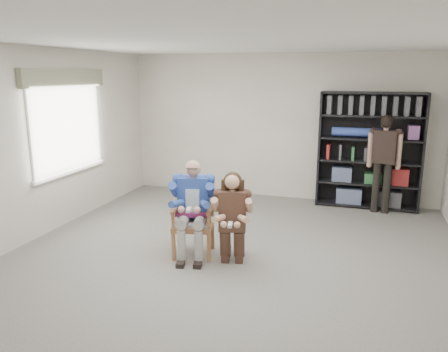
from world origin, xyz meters
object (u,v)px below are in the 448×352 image
(armchair, at_px, (193,219))
(bookshelf, at_px, (369,151))
(seated_man, at_px, (193,208))
(standing_man, at_px, (383,165))
(kneeling_woman, at_px, (232,219))

(armchair, height_order, bookshelf, bookshelf)
(armchair, xyz_separation_m, seated_man, (0.00, 0.00, 0.15))
(armchair, distance_m, standing_man, 3.71)
(armchair, relative_size, kneeling_woman, 0.84)
(bookshelf, bearing_deg, armchair, -126.54)
(armchair, bearing_deg, kneeling_woman, -24.30)
(seated_man, height_order, bookshelf, bookshelf)
(kneeling_woman, relative_size, bookshelf, 0.57)
(seated_man, distance_m, kneeling_woman, 0.59)
(kneeling_woman, bearing_deg, seated_man, 155.70)
(armchair, height_order, seated_man, seated_man)
(armchair, distance_m, kneeling_woman, 0.60)
(kneeling_woman, xyz_separation_m, bookshelf, (1.65, 3.13, 0.45))
(seated_man, bearing_deg, kneeling_woman, -24.30)
(bookshelf, relative_size, standing_man, 1.22)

